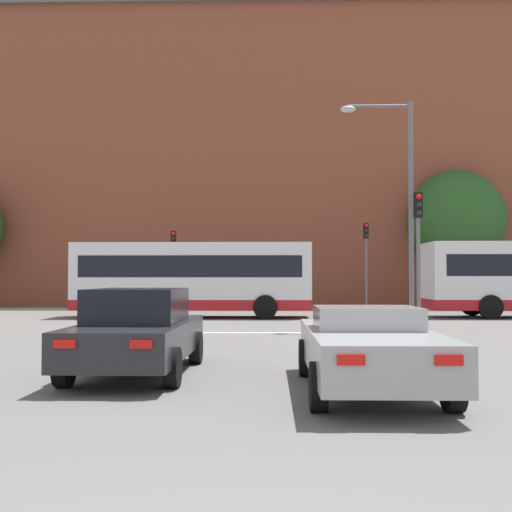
{
  "coord_description": "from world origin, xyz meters",
  "views": [
    {
      "loc": [
        0.43,
        -2.45,
        1.72
      ],
      "look_at": [
        -0.28,
        23.43,
        2.58
      ],
      "focal_mm": 45.0,
      "sensor_mm": 36.0,
      "label": 1
    }
  ],
  "objects": [
    {
      "name": "far_pavement",
      "position": [
        0.0,
        31.82,
        0.01
      ],
      "size": [
        68.19,
        2.5,
        0.01
      ],
      "primitive_type": "cube",
      "color": "#A09B91",
      "rests_on": "ground_plane"
    },
    {
      "name": "traffic_light_far_right",
      "position": [
        5.22,
        30.83,
        3.03
      ],
      "size": [
        0.26,
        0.31,
        4.53
      ],
      "color": "slate",
      "rests_on": "ground_plane"
    },
    {
      "name": "bus_crossing_lead",
      "position": [
        -3.03,
        25.01,
        1.7
      ],
      "size": [
        10.08,
        2.64,
        3.17
      ],
      "rotation": [
        0.0,
        0.0,
        -1.57
      ],
      "color": "silver",
      "rests_on": "ground_plane"
    },
    {
      "name": "street_lamp_junction",
      "position": [
        4.53,
        18.61,
        4.6
      ],
      "size": [
        2.37,
        0.36,
        7.53
      ],
      "color": "slate",
      "rests_on": "ground_plane"
    },
    {
      "name": "stop_line_strip",
      "position": [
        0.0,
        17.49,
        0.0
      ],
      "size": [
        7.37,
        0.3,
        0.01
      ],
      "primitive_type": "cube",
      "color": "silver",
      "rests_on": "ground_plane"
    },
    {
      "name": "tree_kerbside",
      "position": [
        10.91,
        34.62,
        4.97
      ],
      "size": [
        5.56,
        5.56,
        7.89
      ],
      "color": "#4C3823",
      "rests_on": "ground_plane"
    },
    {
      "name": "pedestrian_walking_east",
      "position": [
        9.54,
        31.16,
        1.08
      ],
      "size": [
        0.45,
        0.42,
        1.83
      ],
      "rotation": [
        0.0,
        0.0,
        5.61
      ],
      "color": "brown",
      "rests_on": "ground_plane"
    },
    {
      "name": "pedestrian_waiting",
      "position": [
        -8.85,
        32.55,
        0.91
      ],
      "size": [
        0.44,
        0.31,
        1.58
      ],
      "rotation": [
        0.0,
        0.0,
        6.05
      ],
      "color": "black",
      "rests_on": "ground_plane"
    },
    {
      "name": "car_saloon_left",
      "position": [
        -1.98,
        8.9,
        0.76
      ],
      "size": [
        1.94,
        4.62,
        1.52
      ],
      "rotation": [
        0.0,
        0.0,
        -0.01
      ],
      "color": "#232328",
      "rests_on": "ground_plane"
    },
    {
      "name": "car_roadster_right",
      "position": [
        1.85,
        7.31,
        0.66
      ],
      "size": [
        1.95,
        4.82,
        1.27
      ],
      "rotation": [
        0.0,
        0.0,
        0.01
      ],
      "color": "#9E9EA3",
      "rests_on": "ground_plane"
    },
    {
      "name": "pedestrian_walking_west",
      "position": [
        9.73,
        31.82,
        1.04
      ],
      "size": [
        0.42,
        0.45,
        1.76
      ],
      "rotation": [
        0.0,
        0.0,
        0.89
      ],
      "color": "black",
      "rests_on": "ground_plane"
    },
    {
      "name": "traffic_light_near_right",
      "position": [
        5.0,
        17.87,
        2.95
      ],
      "size": [
        0.26,
        0.31,
        4.4
      ],
      "color": "slate",
      "rests_on": "ground_plane"
    },
    {
      "name": "traffic_light_far_left",
      "position": [
        -4.81,
        30.88,
        2.79
      ],
      "size": [
        0.26,
        0.31,
        4.15
      ],
      "color": "slate",
      "rests_on": "ground_plane"
    },
    {
      "name": "brick_civic_building",
      "position": [
        2.26,
        42.65,
        10.3
      ],
      "size": [
        45.01,
        15.76,
        26.96
      ],
      "color": "brown",
      "rests_on": "ground_plane"
    }
  ]
}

